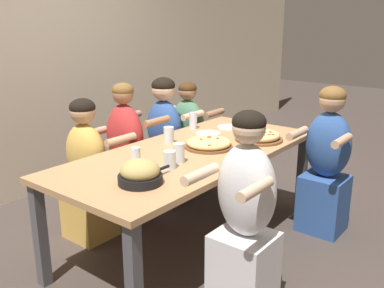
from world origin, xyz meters
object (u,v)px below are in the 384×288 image
Objects in this scene: drinking_glass_e at (179,154)px; diner_near_right at (326,167)px; drinking_glass_b at (256,121)px; diner_near_midleft at (245,222)px; pizza_board_second at (259,136)px; diner_far_right at (188,143)px; drinking_glass_a at (170,160)px; drinking_glass_c at (136,155)px; drinking_glass_d at (193,121)px; diner_far_center at (126,160)px; empty_plate_a at (208,133)px; diner_far_midright at (165,145)px; empty_plate_b at (229,127)px; drinking_glass_f at (169,136)px; pizza_board_main at (209,144)px; skillet_bowl at (140,173)px; diner_far_midleft at (88,176)px.

diner_near_right reaches higher than drinking_glass_e.
drinking_glass_b is 0.09× the size of diner_near_midleft.
diner_far_right reaches higher than pizza_board_second.
drinking_glass_a is 0.27m from drinking_glass_c.
diner_near_right reaches higher than diner_far_right.
drinking_glass_c is at bearing -164.86° from drinking_glass_d.
drinking_glass_e is 0.11× the size of diner_far_center.
empty_plate_a is 0.17× the size of diner_far_midright.
diner_near_right is 1.22m from diner_near_midleft.
empty_plate_b is 1.17m from drinking_glass_c.
diner_far_center is 0.83m from diner_far_right.
drinking_glass_e is at bearing -43.15° from diner_far_midright.
drinking_glass_a is 0.10× the size of diner_near_midleft.
diner_near_midleft reaches higher than drinking_glass_d.
drinking_glass_f is (0.47, 0.12, 0.01)m from drinking_glass_c.
drinking_glass_c is 0.99m from drinking_glass_d.
drinking_glass_f is (0.43, 0.38, 0.01)m from drinking_glass_a.
diner_far_midright reaches higher than drinking_glass_d.
empty_plate_a is 0.23m from drinking_glass_d.
drinking_glass_e is at bearing -53.84° from diner_far_right.
drinking_glass_e is 1.39m from diner_far_right.
drinking_glass_a is (-0.84, -0.31, 0.05)m from empty_plate_a.
drinking_glass_d reaches higher than pizza_board_main.
skillet_bowl is 3.32× the size of drinking_glass_a.
drinking_glass_c is at bearing -177.18° from empty_plate_a.
empty_plate_a is at bearing 58.87° from diner_far_midleft.
pizza_board_main is at bearing 8.14° from drinking_glass_a.
drinking_glass_c is 1.54m from diner_near_right.
diner_near_midleft is at bearing 0.48° from diner_far_midleft.
drinking_glass_d is at bearing 59.86° from diner_far_center.
drinking_glass_b is 0.09× the size of diner_far_midright.
skillet_bowl reaches higher than pizza_board_second.
skillet_bowl is at bearing -172.09° from pizza_board_main.
diner_far_midright is at bearing 93.77° from pizza_board_second.
pizza_board_main is at bearing -24.70° from diner_far_midright.
diner_near_midleft reaches higher than diner_far_right.
pizza_board_second is 1.05m from drinking_glass_c.
diner_far_midleft is (0.29, 0.87, -0.30)m from skillet_bowl.
drinking_glass_e is 0.47m from drinking_glass_f.
diner_far_center reaches higher than diner_far_right.
empty_plate_b is at bearing -46.94° from drinking_glass_d.
pizza_board_second is at bearing 30.05° from diner_far_center.
skillet_bowl is at bearing -166.96° from empty_plate_b.
drinking_glass_d is 1.12× the size of drinking_glass_f.
drinking_glass_b is at bearing 9.93° from diner_far_right.
drinking_glass_b is at bearing 63.03° from diner_far_midleft.
empty_plate_a is at bearing 176.84° from empty_plate_b.
drinking_glass_b is 0.71× the size of drinking_glass_d.
diner_far_center is (-0.55, 0.95, -0.25)m from pizza_board_second.
diner_far_midright is (1.18, 0.87, -0.26)m from skillet_bowl.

